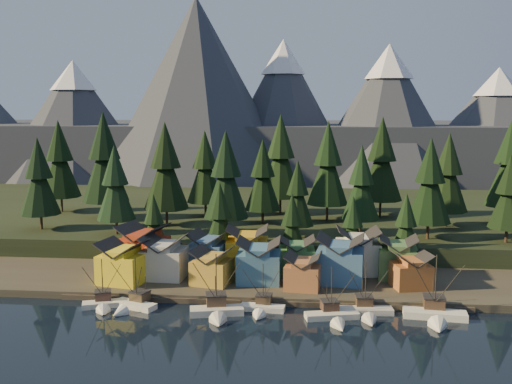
# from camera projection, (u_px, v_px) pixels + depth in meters

# --- Properties ---
(ground) EXTENTS (500.00, 500.00, 0.00)m
(ground) POSITION_uv_depth(u_px,v_px,m) (254.00, 336.00, 95.46)
(ground) COLOR black
(ground) RESTS_ON ground
(shore_strip) EXTENTS (400.00, 50.00, 1.50)m
(shore_strip) POSITION_uv_depth(u_px,v_px,m) (271.00, 267.00, 134.76)
(shore_strip) COLOR #363127
(shore_strip) RESTS_ON ground
(hillside) EXTENTS (420.00, 100.00, 6.00)m
(hillside) POSITION_uv_depth(u_px,v_px,m) (282.00, 218.00, 183.69)
(hillside) COLOR black
(hillside) RESTS_ON ground
(dock) EXTENTS (80.00, 4.00, 1.00)m
(dock) POSITION_uv_depth(u_px,v_px,m) (262.00, 300.00, 111.64)
(dock) COLOR #493F34
(dock) RESTS_ON ground
(mountain_ridge) EXTENTS (560.00, 190.00, 90.00)m
(mountain_ridge) POSITION_uv_depth(u_px,v_px,m) (286.00, 131.00, 302.52)
(mountain_ridge) COLOR #404453
(mountain_ridge) RESTS_ON ground
(boat_0) EXTENTS (8.40, 8.95, 10.36)m
(boat_0) POSITION_uv_depth(u_px,v_px,m) (103.00, 298.00, 108.37)
(boat_0) COLOR silver
(boat_0) RESTS_ON ground
(boat_1) EXTENTS (9.27, 9.77, 10.79)m
(boat_1) POSITION_uv_depth(u_px,v_px,m) (131.00, 299.00, 107.79)
(boat_1) COLOR white
(boat_1) RESTS_ON ground
(boat_2) EXTENTS (10.57, 11.19, 12.63)m
(boat_2) POSITION_uv_depth(u_px,v_px,m) (217.00, 303.00, 104.04)
(boat_2) COLOR beige
(boat_2) RESTS_ON ground
(boat_3) EXTENTS (8.83, 9.47, 9.92)m
(boat_3) POSITION_uv_depth(u_px,v_px,m) (262.00, 302.00, 106.33)
(boat_3) COLOR white
(boat_3) RESTS_ON ground
(boat_4) EXTENTS (10.41, 10.97, 10.53)m
(boat_4) POSITION_uv_depth(u_px,v_px,m) (334.00, 310.00, 102.05)
(boat_4) COLOR beige
(boat_4) RESTS_ON ground
(boat_5) EXTENTS (10.50, 11.32, 10.71)m
(boat_5) POSITION_uv_depth(u_px,v_px,m) (367.00, 306.00, 104.46)
(boat_5) COLOR beige
(boat_5) RESTS_ON ground
(boat_6) EXTENTS (11.79, 12.63, 12.92)m
(boat_6) POSITION_uv_depth(u_px,v_px,m) (436.00, 308.00, 102.07)
(boat_6) COLOR white
(boat_6) RESTS_ON ground
(house_front_0) EXTENTS (10.34, 9.96, 8.89)m
(house_front_0) POSITION_uv_depth(u_px,v_px,m) (123.00, 261.00, 119.29)
(house_front_0) COLOR yellow
(house_front_0) RESTS_ON shore_strip
(house_front_1) EXTENTS (9.45, 9.11, 9.22)m
(house_front_1) POSITION_uv_depth(u_px,v_px,m) (164.00, 256.00, 122.73)
(house_front_1) COLOR beige
(house_front_1) RESTS_ON shore_strip
(house_front_2) EXTENTS (8.91, 8.95, 7.37)m
(house_front_2) POSITION_uv_depth(u_px,v_px,m) (212.00, 265.00, 118.80)
(house_front_2) COLOR gold
(house_front_2) RESTS_ON shore_strip
(house_front_3) EXTENTS (9.13, 8.72, 9.13)m
(house_front_3) POSITION_uv_depth(u_px,v_px,m) (259.00, 260.00, 119.79)
(house_front_3) COLOR #3A698B
(house_front_3) RESTS_ON shore_strip
(house_front_4) EXTENTS (7.73, 8.21, 7.11)m
(house_front_4) POSITION_uv_depth(u_px,v_px,m) (303.00, 270.00, 115.60)
(house_front_4) COLOR #A4643A
(house_front_4) RESTS_ON shore_strip
(house_front_5) EXTENTS (10.54, 9.79, 10.00)m
(house_front_5) POSITION_uv_depth(u_px,v_px,m) (340.00, 258.00, 119.37)
(house_front_5) COLOR #3B648D
(house_front_5) RESTS_ON shore_strip
(house_front_6) EXTENTS (8.56, 8.25, 7.23)m
(house_front_6) POSITION_uv_depth(u_px,v_px,m) (411.00, 269.00, 116.03)
(house_front_6) COLOR #AC612C
(house_front_6) RESTS_ON shore_strip
(house_back_0) EXTENTS (11.51, 11.23, 10.45)m
(house_back_0) POSITION_uv_depth(u_px,v_px,m) (143.00, 246.00, 128.35)
(house_back_0) COLOR maroon
(house_back_0) RESTS_ON shore_strip
(house_back_1) EXTENTS (9.18, 9.26, 8.83)m
(house_back_1) POSITION_uv_depth(u_px,v_px,m) (208.00, 251.00, 128.16)
(house_back_1) COLOR #3B5D8C
(house_back_1) RESTS_ON shore_strip
(house_back_2) EXTENTS (9.61, 8.89, 9.80)m
(house_back_2) POSITION_uv_depth(u_px,v_px,m) (247.00, 247.00, 129.31)
(house_back_2) COLOR gold
(house_back_2) RESTS_ON shore_strip
(house_back_3) EXTENTS (8.32, 7.50, 8.08)m
(house_back_3) POSITION_uv_depth(u_px,v_px,m) (297.00, 254.00, 126.59)
(house_back_3) COLOR #407644
(house_back_3) RESTS_ON shore_strip
(house_back_4) EXTENTS (9.56, 9.21, 9.96)m
(house_back_4) POSITION_uv_depth(u_px,v_px,m) (358.00, 250.00, 126.46)
(house_back_4) COLOR beige
(house_back_4) RESTS_ON shore_strip
(house_back_5) EXTENTS (8.72, 8.81, 9.08)m
(house_back_5) POSITION_uv_depth(u_px,v_px,m) (398.00, 256.00, 122.69)
(house_back_5) COLOR #48723D
(house_back_5) RESTS_ON shore_strip
(tree_hill_0) EXTENTS (10.51, 10.51, 24.48)m
(tree_hill_0) POSITION_uv_depth(u_px,v_px,m) (39.00, 179.00, 149.77)
(tree_hill_0) COLOR #332319
(tree_hill_0) RESTS_ON hillside
(tree_hill_1) EXTENTS (13.35, 13.35, 31.10)m
(tree_hill_1) POSITION_uv_depth(u_px,v_px,m) (105.00, 161.00, 163.88)
(tree_hill_1) COLOR #332319
(tree_hill_1) RESTS_ON hillside
(tree_hill_2) EXTENTS (9.80, 9.80, 22.83)m
(tree_hill_2) POSITION_uv_depth(u_px,v_px,m) (115.00, 186.00, 143.88)
(tree_hill_2) COLOR #332319
(tree_hill_2) RESTS_ON hillside
(tree_hill_3) EXTENTS (12.20, 12.20, 28.42)m
(tree_hill_3) POSITION_uv_depth(u_px,v_px,m) (166.00, 169.00, 154.31)
(tree_hill_3) COLOR #332319
(tree_hill_3) RESTS_ON hillside
(tree_hill_4) EXTENTS (11.01, 11.01, 25.65)m
(tree_hill_4) POSITION_uv_depth(u_px,v_px,m) (205.00, 169.00, 168.55)
(tree_hill_4) COLOR #332319
(tree_hill_4) RESTS_ON hillside
(tree_hill_5) EXTENTS (11.46, 11.46, 26.70)m
(tree_hill_5) POSITION_uv_depth(u_px,v_px,m) (226.00, 178.00, 142.89)
(tree_hill_5) COLOR #332319
(tree_hill_5) RESTS_ON hillside
(tree_hill_6) EXTENTS (10.18, 10.18, 23.72)m
(tree_hill_6) POSITION_uv_depth(u_px,v_px,m) (263.00, 178.00, 157.15)
(tree_hill_6) COLOR #332319
(tree_hill_6) RESTS_ON hillside
(tree_hill_7) EXTENTS (8.36, 8.36, 19.47)m
(tree_hill_7) POSITION_uv_depth(u_px,v_px,m) (298.00, 196.00, 139.79)
(tree_hill_7) COLOR #332319
(tree_hill_7) RESTS_ON hillside
(tree_hill_8) EXTENTS (12.20, 12.20, 28.42)m
(tree_hill_8) POSITION_uv_depth(u_px,v_px,m) (328.00, 166.00, 161.97)
(tree_hill_8) COLOR #332319
(tree_hill_8) RESTS_ON hillside
(tree_hill_9) EXTENTS (9.79, 9.79, 22.80)m
(tree_hill_9) POSITION_uv_depth(u_px,v_px,m) (361.00, 185.00, 144.91)
(tree_hill_9) COLOR #332319
(tree_hill_9) RESTS_ON hillside
(tree_hill_10) EXTENTS (12.68, 12.68, 29.53)m
(tree_hill_10) POSITION_uv_depth(u_px,v_px,m) (382.00, 162.00, 168.25)
(tree_hill_10) COLOR #332319
(tree_hill_10) RESTS_ON hillside
(tree_hill_11) EXTENTS (10.74, 10.74, 25.02)m
(tree_hill_11) POSITION_uv_depth(u_px,v_px,m) (430.00, 184.00, 138.29)
(tree_hill_11) COLOR #332319
(tree_hill_11) RESTS_ON hillside
(tree_hill_12) EXTENTS (10.99, 10.99, 25.60)m
(tree_hill_12) POSITION_uv_depth(u_px,v_px,m) (448.00, 175.00, 153.25)
(tree_hill_12) COLOR #332319
(tree_hill_12) RESTS_ON hillside
(tree_hill_13) EXTENTS (9.04, 9.04, 21.06)m
(tree_hill_13) POSITION_uv_depth(u_px,v_px,m) (509.00, 195.00, 134.93)
(tree_hill_13) COLOR #332319
(tree_hill_13) RESTS_ON hillside
(tree_hill_14) EXTENTS (12.81, 12.81, 29.84)m
(tree_hill_14) POSITION_uv_depth(u_px,v_px,m) (510.00, 165.00, 157.12)
(tree_hill_14) COLOR #332319
(tree_hill_14) RESTS_ON hillside
(tree_hill_15) EXTENTS (13.05, 13.05, 30.39)m
(tree_hill_15) POSITION_uv_depth(u_px,v_px,m) (281.00, 159.00, 172.99)
(tree_hill_15) COLOR #332319
(tree_hill_15) RESTS_ON hillside
(tree_hill_16) EXTENTS (12.22, 12.22, 28.47)m
(tree_hill_16) POSITION_uv_depth(u_px,v_px,m) (60.00, 162.00, 175.64)
(tree_hill_16) COLOR #332319
(tree_hill_16) RESTS_ON hillside
(tree_shore_0) EXTENTS (7.02, 7.02, 16.36)m
(tree_shore_0) POSITION_uv_depth(u_px,v_px,m) (154.00, 224.00, 136.02)
(tree_shore_0) COLOR #332319
(tree_shore_0) RESTS_ON shore_strip
(tree_shore_1) EXTENTS (8.28, 8.28, 19.29)m
(tree_shore_1) POSITION_uv_depth(u_px,v_px,m) (220.00, 219.00, 134.27)
(tree_shore_1) COLOR #332319
(tree_shore_1) RESTS_ON shore_strip
(tree_shore_2) EXTENTS (7.25, 7.25, 16.89)m
(tree_shore_2) POSITION_uv_depth(u_px,v_px,m) (292.00, 226.00, 132.85)
(tree_shore_2) COLOR #332319
(tree_shore_2) RESTS_ON shore_strip
(tree_shore_3) EXTENTS (7.10, 7.10, 16.54)m
(tree_shore_3) POSITION_uv_depth(u_px,v_px,m) (353.00, 228.00, 131.55)
(tree_shore_3) COLOR #332319
(tree_shore_3) RESTS_ON shore_strip
(tree_shore_4) EXTENTS (7.42, 7.42, 17.29)m
(tree_shore_4) POSITION_uv_depth(u_px,v_px,m) (406.00, 227.00, 130.36)
(tree_shore_4) COLOR #332319
(tree_shore_4) RESTS_ON shore_strip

